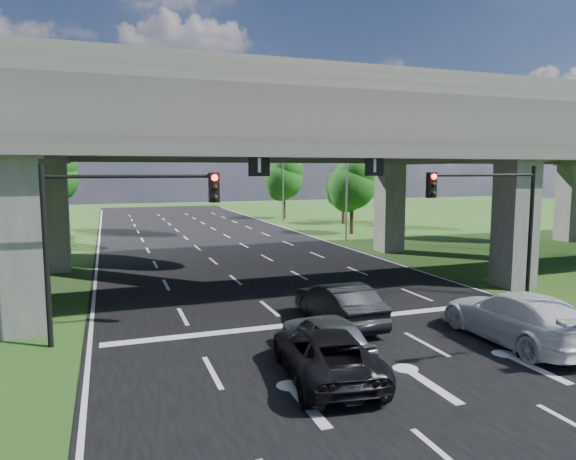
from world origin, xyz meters
TOP-DOWN VIEW (x-y plane):
  - ground at (0.00, 0.00)m, footprint 160.00×160.00m
  - road at (0.00, 10.00)m, footprint 18.00×120.00m
  - overpass at (0.00, 12.00)m, footprint 80.00×15.00m
  - signal_right at (7.82, 3.94)m, footprint 5.76×0.54m
  - signal_left at (-7.82, 3.94)m, footprint 5.76×0.54m
  - streetlight_far at (10.10, 24.00)m, footprint 3.38×0.25m
  - streetlight_beyond at (10.10, 40.00)m, footprint 3.38×0.25m
  - tree_left_near at (-13.95, 26.00)m, footprint 4.50×4.50m
  - tree_left_far at (-12.95, 42.00)m, footprint 4.80×4.80m
  - tree_right_near at (13.05, 28.00)m, footprint 4.20×4.20m
  - tree_right_mid at (16.05, 36.00)m, footprint 3.91×3.90m
  - tree_right_far at (12.05, 44.00)m, footprint 4.50×4.50m
  - car_silver at (-1.90, -0.10)m, footprint 1.76×4.25m
  - car_dark at (-0.01, 3.00)m, footprint 1.77×4.86m
  - car_white at (4.78, -0.84)m, footprint 2.55×5.98m
  - car_trailing at (-2.47, -1.41)m, footprint 2.93×5.24m

SIDE VIEW (x-z plane):
  - ground at x=0.00m, z-range 0.00..0.00m
  - road at x=0.00m, z-range 0.00..0.03m
  - car_trailing at x=-2.47m, z-range 0.03..1.41m
  - car_silver at x=-1.90m, z-range 0.03..1.47m
  - car_dark at x=-0.01m, z-range 0.03..1.62m
  - car_white at x=4.78m, z-range 0.03..1.75m
  - tree_right_mid at x=16.05m, z-range 0.79..7.55m
  - signal_right at x=7.82m, z-range 1.19..7.19m
  - signal_left at x=-7.82m, z-range 1.19..7.19m
  - tree_right_near at x=13.05m, z-range 0.86..8.14m
  - tree_left_near at x=-13.95m, z-range 0.92..8.72m
  - tree_right_far at x=12.05m, z-range 0.92..8.72m
  - tree_left_far at x=-12.95m, z-range 0.98..9.30m
  - streetlight_far at x=10.10m, z-range 0.85..10.85m
  - streetlight_beyond at x=10.10m, z-range 0.85..10.85m
  - overpass at x=0.00m, z-range 2.92..12.92m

